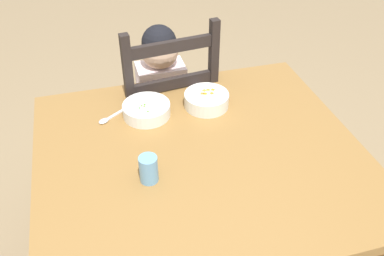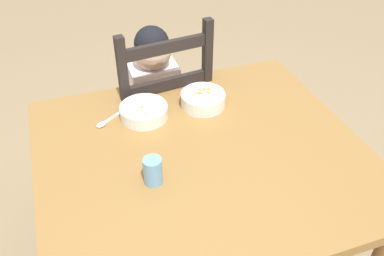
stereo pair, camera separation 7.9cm
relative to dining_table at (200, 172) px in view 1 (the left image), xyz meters
The scene contains 7 objects.
dining_table is the anchor object (origin of this frame).
dining_chair 0.59m from the dining_table, 91.38° to the left, with size 0.46×0.46×1.00m.
child_figure 0.57m from the dining_table, 92.00° to the left, with size 0.32×0.31×0.94m.
bowl_of_peas 0.33m from the dining_table, 117.75° to the left, with size 0.19×0.19×0.05m.
bowl_of_carrots 0.32m from the dining_table, 69.16° to the left, with size 0.18×0.18×0.06m.
spoon 0.42m from the dining_table, 136.26° to the left, with size 0.12×0.09×0.01m.
drinking_cup 0.26m from the dining_table, 156.63° to the right, with size 0.06×0.06×0.10m, color #68A3D0.
Camera 1 is at (-0.33, -1.08, 1.69)m, focal length 39.34 mm.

